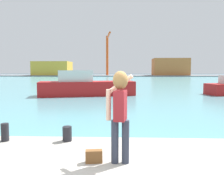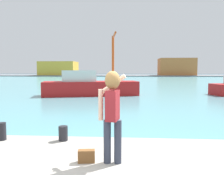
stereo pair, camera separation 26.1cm
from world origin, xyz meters
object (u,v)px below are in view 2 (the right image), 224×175
(person_photographer, at_px, (112,107))
(warehouse_left, at_px, (59,68))
(harbor_bollard, at_px, (63,133))
(warehouse_right, at_px, (176,67))
(port_crane, at_px, (113,50))
(boat_moored, at_px, (89,86))
(handbag, at_px, (86,156))
(harbor_bollard_2, at_px, (2,131))

(person_photographer, height_order, warehouse_left, warehouse_left)
(person_photographer, relative_size, harbor_bollard, 4.79)
(harbor_bollard, height_order, warehouse_right, warehouse_right)
(warehouse_right, height_order, port_crane, port_crane)
(boat_moored, distance_m, warehouse_right, 74.65)
(warehouse_left, distance_m, port_crane, 24.27)
(warehouse_right, xyz_separation_m, port_crane, (-25.53, -1.83, 6.70))
(boat_moored, bearing_deg, warehouse_left, 96.57)
(handbag, relative_size, warehouse_left, 0.02)
(warehouse_right, bearing_deg, boat_moored, -108.41)
(person_photographer, height_order, handbag, person_photographer)
(handbag, height_order, warehouse_right, warehouse_right)
(warehouse_left, xyz_separation_m, warehouse_right, (48.62, 0.12, 0.61))
(harbor_bollard, relative_size, harbor_bollard_2, 0.82)
(harbor_bollard, bearing_deg, warehouse_right, 75.99)
(warehouse_left, bearing_deg, harbor_bollard_2, -73.51)
(handbag, relative_size, boat_moored, 0.03)
(handbag, height_order, boat_moored, boat_moored)
(warehouse_left, bearing_deg, port_crane, -4.23)
(handbag, height_order, harbor_bollard_2, harbor_bollard_2)
(person_photographer, bearing_deg, handbag, 102.32)
(harbor_bollard_2, bearing_deg, warehouse_left, 106.49)
(port_crane, bearing_deg, warehouse_left, 175.77)
(person_photographer, distance_m, harbor_bollard, 2.02)
(harbor_bollard, bearing_deg, port_crane, 92.71)
(warehouse_left, height_order, port_crane, port_crane)
(boat_moored, xyz_separation_m, warehouse_right, (23.56, 70.77, 2.97))
(port_crane, bearing_deg, harbor_bollard, -87.29)
(boat_moored, bearing_deg, person_photographer, -91.71)
(harbor_bollard, relative_size, warehouse_left, 0.02)
(boat_moored, height_order, port_crane, port_crane)
(warehouse_right, bearing_deg, harbor_bollard, -104.01)
(person_photographer, xyz_separation_m, warehouse_right, (20.23, 87.55, 2.15))
(boat_moored, height_order, warehouse_left, warehouse_left)
(harbor_bollard_2, xyz_separation_m, warehouse_right, (23.08, 86.35, 2.99))
(harbor_bollard_2, relative_size, boat_moored, 0.05)
(boat_moored, relative_size, warehouse_left, 0.63)
(person_photographer, height_order, warehouse_right, warehouse_right)
(person_photographer, distance_m, handbag, 1.06)
(boat_moored, relative_size, port_crane, 0.57)
(boat_moored, bearing_deg, harbor_bollard_2, -101.19)
(person_photographer, height_order, boat_moored, boat_moored)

